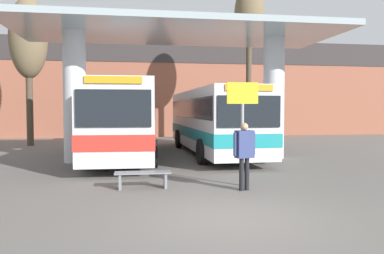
{
  "coord_description": "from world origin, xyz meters",
  "views": [
    {
      "loc": [
        -1.83,
        -7.24,
        2.18
      ],
      "look_at": [
        0.0,
        4.74,
        1.6
      ],
      "focal_mm": 35.0,
      "sensor_mm": 36.0,
      "label": 1
    }
  ],
  "objects_px": {
    "waiting_bench_near_pillar": "(143,176)",
    "info_sign_platform": "(242,112)",
    "transit_bus_center_bay": "(212,119)",
    "poplar_tree_behind_left": "(249,19)",
    "pedestrian_waiting": "(244,149)",
    "transit_bus_left_bay": "(125,117)",
    "poplar_tree_behind_right": "(28,40)"
  },
  "relations": [
    {
      "from": "info_sign_platform",
      "to": "transit_bus_center_bay",
      "type": "bearing_deg",
      "value": 84.64
    },
    {
      "from": "waiting_bench_near_pillar",
      "to": "poplar_tree_behind_right",
      "type": "bearing_deg",
      "value": 115.86
    },
    {
      "from": "waiting_bench_near_pillar",
      "to": "pedestrian_waiting",
      "type": "xyz_separation_m",
      "value": [
        2.68,
        -0.64,
        0.77
      ]
    },
    {
      "from": "info_sign_platform",
      "to": "pedestrian_waiting",
      "type": "xyz_separation_m",
      "value": [
        -0.12,
        -0.6,
        -0.99
      ]
    },
    {
      "from": "transit_bus_center_bay",
      "to": "pedestrian_waiting",
      "type": "relative_size",
      "value": 6.15
    },
    {
      "from": "waiting_bench_near_pillar",
      "to": "info_sign_platform",
      "type": "distance_m",
      "value": 3.3
    },
    {
      "from": "transit_bus_center_bay",
      "to": "waiting_bench_near_pillar",
      "type": "distance_m",
      "value": 8.47
    },
    {
      "from": "waiting_bench_near_pillar",
      "to": "pedestrian_waiting",
      "type": "relative_size",
      "value": 0.85
    },
    {
      "from": "transit_bus_center_bay",
      "to": "poplar_tree_behind_left",
      "type": "distance_m",
      "value": 8.83
    },
    {
      "from": "transit_bus_left_bay",
      "to": "waiting_bench_near_pillar",
      "type": "distance_m",
      "value": 7.55
    },
    {
      "from": "poplar_tree_behind_left",
      "to": "info_sign_platform",
      "type": "bearing_deg",
      "value": -108.01
    },
    {
      "from": "info_sign_platform",
      "to": "pedestrian_waiting",
      "type": "bearing_deg",
      "value": -100.88
    },
    {
      "from": "poplar_tree_behind_left",
      "to": "transit_bus_left_bay",
      "type": "bearing_deg",
      "value": -144.3
    },
    {
      "from": "transit_bus_left_bay",
      "to": "pedestrian_waiting",
      "type": "height_order",
      "value": "transit_bus_left_bay"
    },
    {
      "from": "info_sign_platform",
      "to": "poplar_tree_behind_left",
      "type": "bearing_deg",
      "value": 71.99
    },
    {
      "from": "transit_bus_left_bay",
      "to": "poplar_tree_behind_left",
      "type": "distance_m",
      "value": 11.19
    },
    {
      "from": "transit_bus_center_bay",
      "to": "poplar_tree_behind_left",
      "type": "height_order",
      "value": "poplar_tree_behind_left"
    },
    {
      "from": "transit_bus_left_bay",
      "to": "info_sign_platform",
      "type": "distance_m",
      "value": 8.19
    },
    {
      "from": "transit_bus_center_bay",
      "to": "info_sign_platform",
      "type": "distance_m",
      "value": 7.67
    },
    {
      "from": "waiting_bench_near_pillar",
      "to": "transit_bus_center_bay",
      "type": "bearing_deg",
      "value": 65.14
    },
    {
      "from": "transit_bus_center_bay",
      "to": "pedestrian_waiting",
      "type": "distance_m",
      "value": 8.29
    },
    {
      "from": "waiting_bench_near_pillar",
      "to": "poplar_tree_behind_left",
      "type": "distance_m",
      "value": 16.47
    },
    {
      "from": "transit_bus_center_bay",
      "to": "pedestrian_waiting",
      "type": "bearing_deg",
      "value": 82.72
    },
    {
      "from": "waiting_bench_near_pillar",
      "to": "poplar_tree_behind_left",
      "type": "bearing_deg",
      "value": 61.47
    },
    {
      "from": "info_sign_platform",
      "to": "pedestrian_waiting",
      "type": "distance_m",
      "value": 1.16
    },
    {
      "from": "transit_bus_left_bay",
      "to": "poplar_tree_behind_right",
      "type": "height_order",
      "value": "poplar_tree_behind_right"
    },
    {
      "from": "poplar_tree_behind_left",
      "to": "pedestrian_waiting",
      "type": "bearing_deg",
      "value": -107.7
    },
    {
      "from": "pedestrian_waiting",
      "to": "poplar_tree_behind_left",
      "type": "height_order",
      "value": "poplar_tree_behind_left"
    },
    {
      "from": "pedestrian_waiting",
      "to": "poplar_tree_behind_right",
      "type": "height_order",
      "value": "poplar_tree_behind_right"
    },
    {
      "from": "pedestrian_waiting",
      "to": "poplar_tree_behind_left",
      "type": "bearing_deg",
      "value": 57.34
    },
    {
      "from": "transit_bus_left_bay",
      "to": "poplar_tree_behind_right",
      "type": "bearing_deg",
      "value": -43.36
    },
    {
      "from": "waiting_bench_near_pillar",
      "to": "pedestrian_waiting",
      "type": "bearing_deg",
      "value": -13.5
    }
  ]
}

